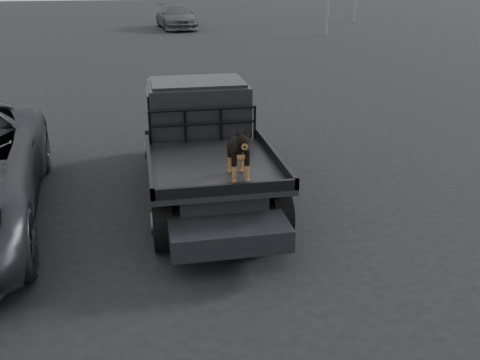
{
  "coord_description": "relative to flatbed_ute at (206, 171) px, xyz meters",
  "views": [
    {
      "loc": [
        -1.39,
        -6.03,
        3.68
      ],
      "look_at": [
        -0.27,
        -0.18,
        1.28
      ],
      "focal_mm": 40.0,
      "sensor_mm": 36.0,
      "label": 1
    }
  ],
  "objects": [
    {
      "name": "flatbed_ute",
      "position": [
        0.0,
        0.0,
        0.0
      ],
      "size": [
        2.0,
        5.4,
        0.92
      ],
      "primitive_type": null,
      "color": "black",
      "rests_on": "ground"
    },
    {
      "name": "ute_cab",
      "position": [
        -0.0,
        0.95,
        0.9
      ],
      "size": [
        1.72,
        1.3,
        0.88
      ],
      "primitive_type": null,
      "color": "black",
      "rests_on": "flatbed_ute"
    },
    {
      "name": "distant_car_b",
      "position": [
        1.58,
        26.3,
        0.26
      ],
      "size": [
        2.49,
        5.11,
        1.43
      ],
      "primitive_type": "imported",
      "rotation": [
        0.0,
        0.0,
        0.1
      ],
      "color": "#4C4C51",
      "rests_on": "ground"
    },
    {
      "name": "ground",
      "position": [
        0.38,
        -2.35,
        -0.46
      ],
      "size": [
        120.0,
        120.0,
        0.0
      ],
      "primitive_type": "plane",
      "color": "black",
      "rests_on": "ground"
    },
    {
      "name": "headache_rack",
      "position": [
        -0.0,
        0.2,
        0.74
      ],
      "size": [
        1.8,
        0.08,
        0.55
      ],
      "primitive_type": null,
      "color": "black",
      "rests_on": "flatbed_ute"
    },
    {
      "name": "dog",
      "position": [
        0.27,
        -1.52,
        0.83
      ],
      "size": [
        0.32,
        0.6,
        0.74
      ],
      "primitive_type": null,
      "color": "black",
      "rests_on": "flatbed_ute"
    }
  ]
}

